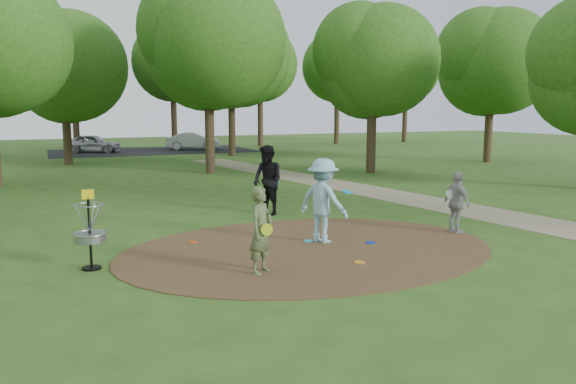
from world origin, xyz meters
name	(u,v)px	position (x,y,z in m)	size (l,w,h in m)	color
ground	(310,249)	(0.00, 0.00, 0.00)	(100.00, 100.00, 0.00)	#2D5119
dirt_clearing	(310,249)	(0.00, 0.00, 0.01)	(8.40, 8.40, 0.02)	#47301C
footpath	(478,212)	(6.50, 2.00, 0.01)	(2.00, 40.00, 0.01)	#8C7A5B
parking_lot	(153,151)	(2.00, 30.00, 0.00)	(14.00, 8.00, 0.01)	black
player_observer_with_disc	(261,230)	(-1.61, -1.25, 0.82)	(0.71, 0.68, 1.64)	#526239
player_throwing_with_disc	(323,201)	(0.55, 0.46, 0.97)	(1.41, 1.44, 1.93)	#88BDCB
player_walking_with_disc	(268,180)	(0.64, 4.14, 1.00)	(1.03, 1.17, 2.01)	black
player_waiting_with_disc	(457,202)	(3.98, -0.02, 0.77)	(0.50, 0.92, 1.54)	#9A9A9D
disc_ground_cyan	(308,241)	(0.25, 0.61, 0.03)	(0.22, 0.22, 0.02)	#18B4C0
disc_ground_blue	(370,243)	(1.47, -0.11, 0.03)	(0.22, 0.22, 0.02)	#0B29C9
disc_ground_red	(193,242)	(-2.21, 1.55, 0.03)	(0.22, 0.22, 0.02)	red
car_left	(93,143)	(-2.07, 30.16, 0.63)	(1.50, 3.72, 1.27)	#919498
car_right	(193,141)	(4.97, 30.12, 0.63)	(1.34, 3.83, 1.26)	#B6BABF
disc_ground_orange	(360,262)	(0.39, -1.44, 0.03)	(0.22, 0.22, 0.02)	orange
disc_golf_basket	(89,224)	(-4.50, 0.30, 0.87)	(0.63, 0.63, 1.54)	black
tree_ring	(242,51)	(2.21, 10.81, 5.28)	(37.48, 45.85, 9.57)	#332316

